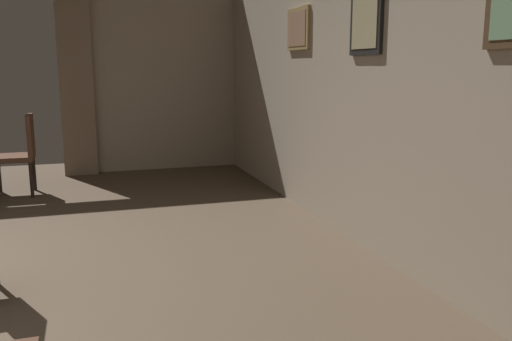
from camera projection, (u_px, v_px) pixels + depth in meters
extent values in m
cube|color=gray|center=(387.00, 62.00, 4.05)|extent=(0.12, 8.40, 3.00)
cube|color=black|center=(366.00, 20.00, 4.16)|extent=(0.03, 0.47, 0.52)
cube|color=#998C66|center=(364.00, 20.00, 4.15)|extent=(0.01, 0.39, 0.43)
cube|color=#997F4C|center=(298.00, 29.00, 5.46)|extent=(0.03, 0.55, 0.42)
cube|color=#8C664C|center=(297.00, 29.00, 5.46)|extent=(0.01, 0.45, 0.34)
cube|color=gray|center=(152.00, 64.00, 7.61)|extent=(2.50, 0.12, 3.00)
cube|color=#7F6B56|center=(76.00, 84.00, 7.23)|extent=(0.44, 0.14, 2.47)
cylinder|color=black|center=(0.00, 175.00, 6.35)|extent=(0.04, 0.04, 0.42)
cylinder|color=black|center=(31.00, 179.00, 6.11)|extent=(0.04, 0.04, 0.42)
cylinder|color=black|center=(34.00, 173.00, 6.47)|extent=(0.04, 0.04, 0.42)
cube|color=#513323|center=(14.00, 158.00, 6.19)|extent=(0.44, 0.44, 0.06)
cube|color=#513323|center=(30.00, 135.00, 6.20)|extent=(0.05, 0.42, 0.48)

